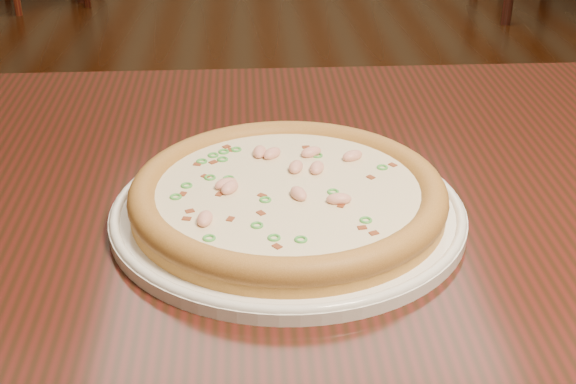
{
  "coord_description": "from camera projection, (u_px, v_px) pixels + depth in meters",
  "views": [
    {
      "loc": [
        -0.24,
        -1.16,
        1.15
      ],
      "look_at": [
        -0.2,
        -0.47,
        0.78
      ],
      "focal_mm": 50.0,
      "sensor_mm": 36.0,
      "label": 1
    }
  ],
  "objects": [
    {
      "name": "hero_table",
      "position": [
        392.0,
        270.0,
        0.9
      ],
      "size": [
        1.2,
        0.8,
        0.75
      ],
      "color": "black",
      "rests_on": "ground"
    },
    {
      "name": "pizza",
      "position": [
        288.0,
        195.0,
        0.79
      ],
      "size": [
        0.31,
        0.31,
        0.03
      ],
      "color": "gold",
      "rests_on": "plate"
    },
    {
      "name": "plate",
      "position": [
        288.0,
        211.0,
        0.8
      ],
      "size": [
        0.35,
        0.35,
        0.02
      ],
      "color": "white",
      "rests_on": "hero_table"
    }
  ]
}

